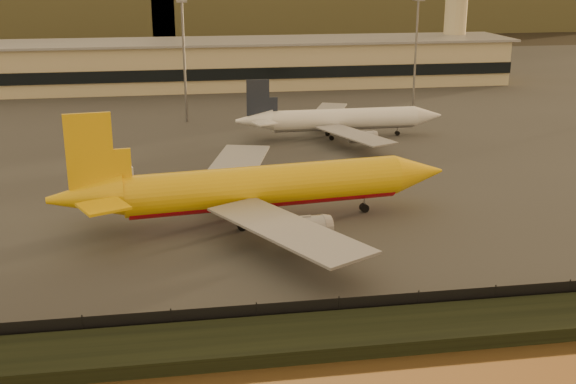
% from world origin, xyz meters
% --- Properties ---
extents(ground, '(900.00, 900.00, 0.00)m').
position_xyz_m(ground, '(0.00, 0.00, 0.00)').
color(ground, black).
rests_on(ground, ground).
extents(embankment, '(320.00, 7.00, 1.40)m').
position_xyz_m(embankment, '(0.00, -17.00, 0.70)').
color(embankment, black).
rests_on(embankment, ground).
extents(tarmac, '(320.00, 220.00, 0.20)m').
position_xyz_m(tarmac, '(0.00, 95.00, 0.10)').
color(tarmac, '#2D2D2D').
rests_on(tarmac, ground).
extents(perimeter_fence, '(300.00, 0.05, 2.20)m').
position_xyz_m(perimeter_fence, '(0.00, -13.00, 1.30)').
color(perimeter_fence, black).
rests_on(perimeter_fence, tarmac).
extents(terminal_building, '(202.00, 25.00, 12.60)m').
position_xyz_m(terminal_building, '(-14.52, 125.55, 6.25)').
color(terminal_building, '#C7B78A').
rests_on(terminal_building, tarmac).
extents(control_tower, '(11.20, 11.20, 35.50)m').
position_xyz_m(control_tower, '(70.00, 131.00, 21.66)').
color(control_tower, '#C7B78A').
rests_on(control_tower, tarmac).
extents(apron_light_masts, '(152.20, 12.20, 25.40)m').
position_xyz_m(apron_light_masts, '(15.00, 75.00, 15.70)').
color(apron_light_masts, slate).
rests_on(apron_light_masts, tarmac).
extents(dhl_cargo_jet, '(53.23, 51.78, 15.89)m').
position_xyz_m(dhl_cargo_jet, '(-2.30, 15.27, 4.94)').
color(dhl_cargo_jet, '#E7B10C').
rests_on(dhl_cargo_jet, tarmac).
extents(white_narrowbody_jet, '(41.17, 40.33, 11.87)m').
position_xyz_m(white_narrowbody_jet, '(19.41, 60.51, 3.74)').
color(white_narrowbody_jet, white).
rests_on(white_narrowbody_jet, tarmac).
extents(gse_vehicle_yellow, '(3.60, 1.64, 1.62)m').
position_xyz_m(gse_vehicle_yellow, '(19.84, 33.10, 1.01)').
color(gse_vehicle_yellow, '#E7B10C').
rests_on(gse_vehicle_yellow, tarmac).
extents(gse_vehicle_white, '(4.20, 2.64, 1.75)m').
position_xyz_m(gse_vehicle_white, '(-21.66, 39.03, 1.08)').
color(gse_vehicle_white, white).
rests_on(gse_vehicle_white, tarmac).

